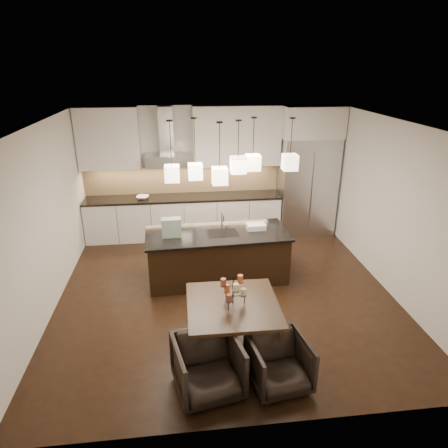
{
  "coord_description": "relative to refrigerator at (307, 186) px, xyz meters",
  "views": [
    {
      "loc": [
        -0.71,
        -5.84,
        3.63
      ],
      "look_at": [
        0.0,
        0.2,
        1.15
      ],
      "focal_mm": 32.0,
      "sensor_mm": 36.0,
      "label": 1
    }
  ],
  "objects": [
    {
      "name": "floor",
      "position": [
        -2.1,
        -2.38,
        -1.08
      ],
      "size": [
        5.5,
        5.5,
        0.02
      ],
      "primitive_type": "cube",
      "color": "black",
      "rests_on": "ground"
    },
    {
      "name": "ceiling",
      "position": [
        -2.1,
        -2.38,
        1.73
      ],
      "size": [
        5.5,
        5.5,
        0.02
      ],
      "primitive_type": "cube",
      "color": "white",
      "rests_on": "wall_back"
    },
    {
      "name": "wall_back",
      "position": [
        -2.1,
        0.38,
        0.32
      ],
      "size": [
        5.5,
        0.02,
        2.8
      ],
      "primitive_type": "cube",
      "color": "silver",
      "rests_on": "ground"
    },
    {
      "name": "wall_front",
      "position": [
        -2.1,
        -5.14,
        0.32
      ],
      "size": [
        5.5,
        0.02,
        2.8
      ],
      "primitive_type": "cube",
      "color": "silver",
      "rests_on": "ground"
    },
    {
      "name": "wall_left",
      "position": [
        -4.86,
        -2.38,
        0.32
      ],
      "size": [
        0.02,
        5.5,
        2.8
      ],
      "primitive_type": "cube",
      "color": "silver",
      "rests_on": "ground"
    },
    {
      "name": "wall_right",
      "position": [
        0.66,
        -2.38,
        0.32
      ],
      "size": [
        0.02,
        5.5,
        2.8
      ],
      "primitive_type": "cube",
      "color": "silver",
      "rests_on": "ground"
    },
    {
      "name": "refrigerator",
      "position": [
        0.0,
        0.0,
        0.0
      ],
      "size": [
        1.2,
        0.72,
        2.15
      ],
      "primitive_type": "cube",
      "color": "#B7B7BA",
      "rests_on": "floor"
    },
    {
      "name": "fridge_panel",
      "position": [
        0.0,
        0.0,
        1.4
      ],
      "size": [
        1.26,
        0.72,
        0.65
      ],
      "primitive_type": "cube",
      "color": "silver",
      "rests_on": "refrigerator"
    },
    {
      "name": "lower_cabinets",
      "position": [
        -2.73,
        0.05,
        -0.64
      ],
      "size": [
        4.21,
        0.62,
        0.88
      ],
      "primitive_type": "cube",
      "color": "silver",
      "rests_on": "floor"
    },
    {
      "name": "countertop",
      "position": [
        -2.73,
        0.05,
        -0.17
      ],
      "size": [
        4.21,
        0.66,
        0.04
      ],
      "primitive_type": "cube",
      "color": "black",
      "rests_on": "lower_cabinets"
    },
    {
      "name": "backsplash",
      "position": [
        -2.73,
        0.35,
        0.16
      ],
      "size": [
        4.21,
        0.02,
        0.63
      ],
      "primitive_type": "cube",
      "color": "tan",
      "rests_on": "countertop"
    },
    {
      "name": "upper_cab_left",
      "position": [
        -4.2,
        0.19,
        1.1
      ],
      "size": [
        1.25,
        0.35,
        1.25
      ],
      "primitive_type": "cube",
      "color": "silver",
      "rests_on": "wall_back"
    },
    {
      "name": "upper_cab_right",
      "position": [
        -1.55,
        0.19,
        1.1
      ],
      "size": [
        1.85,
        0.35,
        1.25
      ],
      "primitive_type": "cube",
      "color": "silver",
      "rests_on": "wall_back"
    },
    {
      "name": "hood_canopy",
      "position": [
        -3.03,
        0.1,
        0.65
      ],
      "size": [
        0.9,
        0.52,
        0.24
      ],
      "primitive_type": "cube",
      "color": "#B7B7BA",
      "rests_on": "wall_back"
    },
    {
      "name": "hood_chimney",
      "position": [
        -3.03,
        0.21,
        1.24
      ],
      "size": [
        0.3,
        0.28,
        0.96
      ],
      "primitive_type": "cube",
      "color": "#B7B7BA",
      "rests_on": "hood_canopy"
    },
    {
      "name": "fruit_bowl",
      "position": [
        -3.59,
        0.0,
        -0.12
      ],
      "size": [
        0.3,
        0.3,
        0.06
      ],
      "primitive_type": "imported",
      "rotation": [
        0.0,
        0.0,
        -0.16
      ],
      "color": "silver",
      "rests_on": "countertop"
    },
    {
      "name": "island_body",
      "position": [
        -2.19,
        -1.91,
        -0.65
      ],
      "size": [
        2.43,
        1.07,
        0.84
      ],
      "primitive_type": "cube",
      "rotation": [
        0.0,
        0.0,
        0.05
      ],
      "color": "black",
      "rests_on": "floor"
    },
    {
      "name": "island_top",
      "position": [
        -2.19,
        -1.91,
        -0.21
      ],
      "size": [
        2.51,
        1.15,
        0.04
      ],
      "primitive_type": "cube",
      "rotation": [
        0.0,
        0.0,
        0.05
      ],
      "color": "black",
      "rests_on": "island_body"
    },
    {
      "name": "faucet",
      "position": [
        -2.09,
        -1.81,
        -0.01
      ],
      "size": [
        0.11,
        0.23,
        0.36
      ],
      "primitive_type": null,
      "rotation": [
        0.0,
        0.0,
        0.05
      ],
      "color": "silver",
      "rests_on": "island_top"
    },
    {
      "name": "tote_bag",
      "position": [
        -2.97,
        -1.97,
        -0.03
      ],
      "size": [
        0.33,
        0.19,
        0.33
      ],
      "primitive_type": "cube",
      "rotation": [
        0.0,
        0.0,
        0.05
      ],
      "color": "#1D4F36",
      "rests_on": "island_top"
    },
    {
      "name": "food_container",
      "position": [
        -1.49,
        -1.82,
        -0.15
      ],
      "size": [
        0.34,
        0.24,
        0.1
      ],
      "primitive_type": "cube",
      "rotation": [
        0.0,
        0.0,
        0.05
      ],
      "color": "silver",
      "rests_on": "island_top"
    },
    {
      "name": "dining_table",
      "position": [
        -2.18,
        -3.86,
        -0.72
      ],
      "size": [
        1.19,
        1.19,
        0.71
      ],
      "primitive_type": null,
      "rotation": [
        0.0,
        0.0,
        -0.01
      ],
      "color": "black",
      "rests_on": "floor"
    },
    {
      "name": "candelabra",
      "position": [
        -2.18,
        -3.86,
        -0.15
      ],
      "size": [
        0.34,
        0.34,
        0.42
      ],
      "primitive_type": null,
      "rotation": [
        0.0,
        0.0,
        -0.01
      ],
      "color": "black",
      "rests_on": "dining_table"
    },
    {
      "name": "candle_a",
      "position": [
        -2.05,
        -3.86,
        -0.19
      ],
      "size": [
        0.07,
        0.07,
        0.09
      ],
      "primitive_type": "cylinder",
      "rotation": [
        0.0,
        0.0,
        -0.01
      ],
      "color": "beige",
      "rests_on": "candelabra"
    },
    {
      "name": "candle_b",
      "position": [
        -2.25,
        -3.74,
        -0.19
      ],
      "size": [
        0.07,
        0.07,
        0.09
      ],
      "primitive_type": "cylinder",
      "rotation": [
        0.0,
        0.0,
        -0.01
      ],
      "color": "#E2592D",
      "rests_on": "candelabra"
    },
    {
      "name": "candle_c",
      "position": [
        -2.25,
        -3.97,
        -0.19
      ],
      "size": [
        0.07,
        0.07,
        0.09
      ],
      "primitive_type": "cylinder",
      "rotation": [
        0.0,
        0.0,
        -0.01
      ],
      "color": "brown",
      "rests_on": "candelabra"
    },
    {
      "name": "candle_d",
      "position": [
        -2.08,
        -3.77,
        -0.04
      ],
      "size": [
        0.07,
        0.07,
        0.09
      ],
      "primitive_type": "cylinder",
      "rotation": [
        0.0,
        0.0,
        -0.01
      ],
      "color": "#E2592D",
      "rests_on": "candelabra"
    },
    {
      "name": "candle_e",
      "position": [
        -2.3,
        -3.84,
        -0.04
      ],
      "size": [
        0.07,
        0.07,
        0.09
      ],
      "primitive_type": "cylinder",
      "rotation": [
        0.0,
        0.0,
        -0.01
      ],
      "color": "brown",
      "rests_on": "candelabra"
    },
    {
      "name": "candle_f",
      "position": [
        -2.16,
        -3.98,
        -0.04
      ],
      "size": [
        0.07,
        0.07,
        0.09
      ],
      "primitive_type": "cylinder",
      "rotation": [
        0.0,
        0.0,
        -0.01
      ],
      "color": "beige",
      "rests_on": "candelabra"
    },
    {
      "name": "armchair_left",
      "position": [
        -2.57,
        -4.57,
        -0.73
      ],
      "size": [
        0.88,
        0.9,
        0.69
      ],
      "primitive_type": "imported",
      "rotation": [
        0.0,
        0.0,
        0.21
      ],
      "color": "black",
      "rests_on": "floor"
    },
    {
      "name": "armchair_right",
      "position": [
        -1.72,
        -4.57,
        -0.76
      ],
      "size": [
        0.77,
        0.79,
        0.63
      ],
      "primitive_type": "imported",
      "rotation": [
        0.0,
        0.0,
        0.15
      ],
      "color": "black",
      "rests_on": "floor"
    },
    {
      "name": "pendant_a",
      "position": [
        -2.91,
        -1.89,
        0.88
      ],
      "size": [
        0.24,
        0.24,
        0.26
      ],
      "primitive_type": "cube",
      "color": "#F2E4C8",
      "rests_on": "ceiling"
    },
    {
      "name": "pendant_b",
      "position": [
        -2.52,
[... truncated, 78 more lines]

